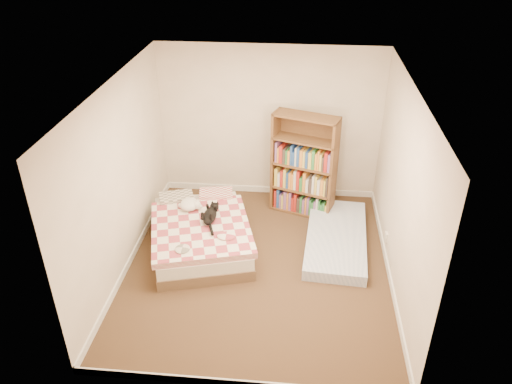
# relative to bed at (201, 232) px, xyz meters

# --- Properties ---
(room) EXTENTS (3.51, 4.01, 2.51)m
(room) POSITION_rel_bed_xyz_m (0.85, -0.39, 0.98)
(room) COLOR #412E1C
(room) RESTS_ON ground
(bed) EXTENTS (1.70, 2.08, 0.48)m
(bed) POSITION_rel_bed_xyz_m (0.00, 0.00, 0.00)
(bed) COLOR brown
(bed) RESTS_ON room
(bookshelf) EXTENTS (1.08, 0.63, 1.63)m
(bookshelf) POSITION_rel_bed_xyz_m (1.41, 1.09, 0.37)
(bookshelf) COLOR #53321C
(bookshelf) RESTS_ON room
(floor_mattress) EXTENTS (0.96, 1.91, 0.17)m
(floor_mattress) POSITION_rel_bed_xyz_m (1.93, 0.23, -0.14)
(floor_mattress) COLOR #677EAC
(floor_mattress) RESTS_ON room
(black_cat) EXTENTS (0.26, 0.69, 0.16)m
(black_cat) POSITION_rel_bed_xyz_m (0.14, 0.03, 0.28)
(black_cat) COLOR black
(black_cat) RESTS_ON bed
(white_dog) EXTENTS (0.39, 0.40, 0.15)m
(white_dog) POSITION_rel_bed_xyz_m (-0.20, 0.26, 0.29)
(white_dog) COLOR white
(white_dog) RESTS_ON bed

